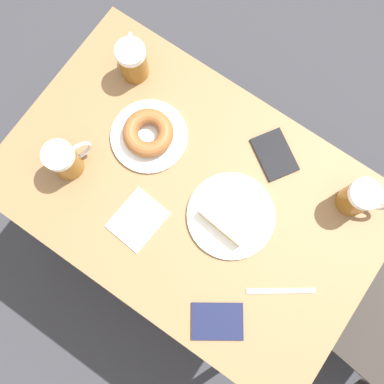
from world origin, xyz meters
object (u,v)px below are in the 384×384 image
Objects in this scene: plate_with_donut at (149,134)px; fork at (281,291)px; plate_with_cake at (231,215)px; beer_mug_center at (359,198)px; napkin_folded at (138,220)px; beer_mug_left at (65,160)px; passport_near_edge at (217,321)px; passport_far_edge at (274,155)px; beer_mug_right at (133,60)px.

plate_with_donut is 1.40× the size of fork.
plate_with_cake is 0.32m from beer_mug_center.
beer_mug_center reaches higher than napkin_folded.
plate_with_cake is 1.55× the size of fork.
plate_with_cake reaches higher than napkin_folded.
napkin_folded is (0.20, 0.11, -0.02)m from plate_with_donut.
beer_mug_left is at bearing -93.97° from napkin_folded.
plate_with_cake is 0.44m from beer_mug_left.
passport_far_edge is at bearing -165.64° from passport_near_edge.
passport_near_edge is at bearing 26.32° from plate_with_cake.
beer_mug_left and beer_mug_center have the same top height.
beer_mug_center is 0.24m from passport_far_edge.
passport_far_edge is at bearing 115.98° from plate_with_donut.
plate_with_cake is at bearing -153.68° from passport_near_edge.
plate_with_donut is 1.74× the size of beer_mug_center.
plate_with_cake reaches higher than passport_far_edge.
beer_mug_right is at bearing -132.97° from plate_with_donut.
napkin_folded is at bearing -106.63° from passport_near_edge.
plate_with_donut is 1.33× the size of passport_near_edge.
passport_far_edge is (-0.35, 0.19, 0.00)m from napkin_folded.
passport_far_edge is (-0.15, 0.30, -0.02)m from plate_with_donut.
fork is (-0.06, 0.40, -0.00)m from napkin_folded.
plate_with_donut is 0.52m from fork.
fork is 0.95× the size of passport_near_edge.
fork is (0.29, -0.03, -0.06)m from beer_mug_center.
passport_near_edge is at bearing 52.75° from beer_mug_right.
plate_with_cake is at bearing 66.87° from beer_mug_right.
beer_mug_center is 0.30m from fork.
beer_mug_left is 0.74m from beer_mug_center.
plate_with_cake is at bearing 79.65° from plate_with_donut.
beer_mug_center is 1.03× the size of beer_mug_right.
fork is at bearing 74.41° from plate_with_donut.
beer_mug_center is 0.77× the size of passport_far_edge.
beer_mug_left is 0.54m from passport_far_edge.
beer_mug_center reaches higher than fork.
passport_far_edge is at bearing 127.82° from beer_mug_left.
passport_near_edge is (0.15, -0.09, 0.00)m from fork.
plate_with_donut is at bearing -64.02° from passport_far_edge.
beer_mug_right is (-0.13, -0.14, 0.04)m from plate_with_donut.
plate_with_cake is 0.20m from passport_far_edge.
beer_mug_right is 0.78× the size of fork.
plate_with_donut reaches higher than napkin_folded.
beer_mug_center is at bearing 105.88° from plate_with_donut.
beer_mug_right is (-0.19, -0.44, 0.04)m from plate_with_cake.
plate_with_donut is at bearing -151.69° from napkin_folded.
plate_with_donut is at bearing -100.35° from plate_with_cake.
beer_mug_center is 0.84× the size of napkin_folded.
passport_near_edge is at bearing 14.36° from passport_far_edge.
passport_near_edge is (0.11, 0.54, -0.05)m from beer_mug_left.
napkin_folded is at bearing -50.61° from beer_mug_center.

